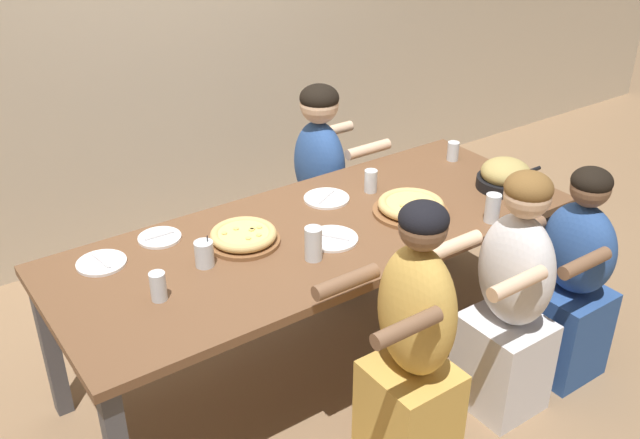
{
  "coord_description": "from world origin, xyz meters",
  "views": [
    {
      "loc": [
        -1.6,
        -2.28,
        2.32
      ],
      "look_at": [
        0.0,
        0.0,
        0.82
      ],
      "focal_mm": 40.0,
      "sensor_mm": 36.0,
      "label": 1
    }
  ],
  "objects_px": {
    "pizza_board_main": "(411,207)",
    "empty_plate_b": "(101,263)",
    "cocktail_glass_blue": "(204,255)",
    "drinking_glass_a": "(371,181)",
    "drinking_glass_d": "(453,152)",
    "drinking_glass_e": "(313,245)",
    "drinking_glass_b": "(158,288)",
    "diner_far_midright": "(320,191)",
    "empty_plate_d": "(326,198)",
    "empty_plate_a": "(160,238)",
    "pizza_board_second": "(244,236)",
    "diner_near_center": "(413,353)",
    "drinking_glass_c": "(492,209)",
    "diner_near_midright": "(510,307)",
    "diner_near_right": "(571,285)",
    "empty_plate_c": "(332,239)",
    "skillet_bowl": "(505,176)"
  },
  "relations": [
    {
      "from": "empty_plate_c",
      "to": "empty_plate_d",
      "type": "bearing_deg",
      "value": 57.94
    },
    {
      "from": "skillet_bowl",
      "to": "diner_far_midright",
      "type": "xyz_separation_m",
      "value": [
        -0.51,
        0.87,
        -0.29
      ]
    },
    {
      "from": "pizza_board_second",
      "to": "pizza_board_main",
      "type": "bearing_deg",
      "value": -15.03
    },
    {
      "from": "pizza_board_second",
      "to": "diner_near_center",
      "type": "distance_m",
      "value": 0.87
    },
    {
      "from": "diner_near_center",
      "to": "drinking_glass_a",
      "type": "bearing_deg",
      "value": -28.58
    },
    {
      "from": "drinking_glass_a",
      "to": "drinking_glass_e",
      "type": "relative_size",
      "value": 0.78
    },
    {
      "from": "pizza_board_second",
      "to": "drinking_glass_b",
      "type": "height_order",
      "value": "drinking_glass_b"
    },
    {
      "from": "pizza_board_second",
      "to": "diner_near_midright",
      "type": "relative_size",
      "value": 0.27
    },
    {
      "from": "empty_plate_b",
      "to": "drinking_glass_d",
      "type": "bearing_deg",
      "value": -1.69
    },
    {
      "from": "pizza_board_main",
      "to": "diner_near_right",
      "type": "xyz_separation_m",
      "value": [
        0.5,
        -0.57,
        -0.32
      ]
    },
    {
      "from": "drinking_glass_c",
      "to": "drinking_glass_b",
      "type": "bearing_deg",
      "value": 168.97
    },
    {
      "from": "drinking_glass_d",
      "to": "diner_near_right",
      "type": "distance_m",
      "value": 0.97
    },
    {
      "from": "cocktail_glass_blue",
      "to": "drinking_glass_a",
      "type": "height_order",
      "value": "cocktail_glass_blue"
    },
    {
      "from": "empty_plate_b",
      "to": "empty_plate_d",
      "type": "bearing_deg",
      "value": -2.77
    },
    {
      "from": "drinking_glass_b",
      "to": "diner_near_center",
      "type": "distance_m",
      "value": 1.01
    },
    {
      "from": "drinking_glass_b",
      "to": "diner_far_midright",
      "type": "bearing_deg",
      "value": 31.16
    },
    {
      "from": "drinking_glass_b",
      "to": "diner_near_right",
      "type": "bearing_deg",
      "value": -18.76
    },
    {
      "from": "empty_plate_b",
      "to": "empty_plate_a",
      "type": "bearing_deg",
      "value": 11.4
    },
    {
      "from": "empty_plate_c",
      "to": "empty_plate_a",
      "type": "bearing_deg",
      "value": 144.16
    },
    {
      "from": "cocktail_glass_blue",
      "to": "drinking_glass_a",
      "type": "distance_m",
      "value": 1.0
    },
    {
      "from": "empty_plate_a",
      "to": "drinking_glass_d",
      "type": "distance_m",
      "value": 1.66
    },
    {
      "from": "diner_near_midright",
      "to": "diner_far_midright",
      "type": "xyz_separation_m",
      "value": [
        -0.03,
        1.38,
        0.01
      ]
    },
    {
      "from": "empty_plate_a",
      "to": "diner_near_right",
      "type": "relative_size",
      "value": 0.18
    },
    {
      "from": "empty_plate_b",
      "to": "diner_near_right",
      "type": "height_order",
      "value": "diner_near_right"
    },
    {
      "from": "pizza_board_main",
      "to": "empty_plate_b",
      "type": "distance_m",
      "value": 1.4
    },
    {
      "from": "empty_plate_b",
      "to": "drinking_glass_b",
      "type": "distance_m",
      "value": 0.39
    },
    {
      "from": "drinking_glass_a",
      "to": "diner_near_center",
      "type": "distance_m",
      "value": 1.02
    },
    {
      "from": "drinking_glass_b",
      "to": "diner_near_center",
      "type": "relative_size",
      "value": 0.1
    },
    {
      "from": "drinking_glass_c",
      "to": "drinking_glass_e",
      "type": "distance_m",
      "value": 0.87
    },
    {
      "from": "drinking_glass_d",
      "to": "empty_plate_d",
      "type": "bearing_deg",
      "value": 179.73
    },
    {
      "from": "diner_near_center",
      "to": "empty_plate_a",
      "type": "bearing_deg",
      "value": 29.53
    },
    {
      "from": "diner_near_midright",
      "to": "diner_far_midright",
      "type": "relative_size",
      "value": 1.0
    },
    {
      "from": "cocktail_glass_blue",
      "to": "diner_far_midright",
      "type": "distance_m",
      "value": 1.27
    },
    {
      "from": "drinking_glass_a",
      "to": "diner_far_midright",
      "type": "xyz_separation_m",
      "value": [
        0.06,
        0.52,
        -0.28
      ]
    },
    {
      "from": "empty_plate_b",
      "to": "diner_near_midright",
      "type": "height_order",
      "value": "diner_near_midright"
    },
    {
      "from": "drinking_glass_b",
      "to": "drinking_glass_c",
      "type": "distance_m",
      "value": 1.52
    },
    {
      "from": "drinking_glass_e",
      "to": "diner_near_center",
      "type": "xyz_separation_m",
      "value": [
        0.12,
        -0.5,
        -0.29
      ]
    },
    {
      "from": "pizza_board_main",
      "to": "empty_plate_b",
      "type": "relative_size",
      "value": 1.74
    },
    {
      "from": "drinking_glass_b",
      "to": "drinking_glass_a",
      "type": "bearing_deg",
      "value": 12.17
    },
    {
      "from": "drinking_glass_d",
      "to": "diner_near_right",
      "type": "bearing_deg",
      "value": -96.03
    },
    {
      "from": "diner_near_center",
      "to": "drinking_glass_b",
      "type": "bearing_deg",
      "value": 52.32
    },
    {
      "from": "drinking_glass_b",
      "to": "empty_plate_d",
      "type": "bearing_deg",
      "value": 17.54
    },
    {
      "from": "drinking_glass_c",
      "to": "diner_near_right",
      "type": "relative_size",
      "value": 0.12
    },
    {
      "from": "drinking_glass_d",
      "to": "drinking_glass_e",
      "type": "distance_m",
      "value": 1.27
    },
    {
      "from": "pizza_board_second",
      "to": "diner_far_midright",
      "type": "relative_size",
      "value": 0.27
    },
    {
      "from": "diner_near_right",
      "to": "drinking_glass_e",
      "type": "bearing_deg",
      "value": 65.7
    },
    {
      "from": "diner_near_midright",
      "to": "empty_plate_c",
      "type": "bearing_deg",
      "value": 42.12
    },
    {
      "from": "drinking_glass_a",
      "to": "drinking_glass_c",
      "type": "height_order",
      "value": "drinking_glass_c"
    },
    {
      "from": "pizza_board_second",
      "to": "drinking_glass_e",
      "type": "height_order",
      "value": "drinking_glass_e"
    },
    {
      "from": "empty_plate_b",
      "to": "empty_plate_c",
      "type": "distance_m",
      "value": 0.97
    }
  ]
}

